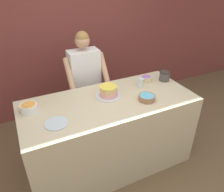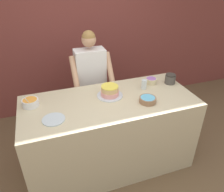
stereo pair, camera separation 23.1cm
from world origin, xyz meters
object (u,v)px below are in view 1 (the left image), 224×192
frosting_bowl_blue (147,97)px  drinking_glass (141,83)px  person_baker (85,78)px  frosting_bowl_purple (146,79)px  frosting_bowl_orange (29,108)px  cake (108,92)px  ceramic_plate (56,123)px  stoneware_jar (164,76)px

frosting_bowl_blue → drinking_glass: drinking_glass is taller
person_baker → drinking_glass: (0.52, -0.58, 0.08)m
frosting_bowl_purple → frosting_bowl_orange: bearing=-177.8°
frosting_bowl_purple → frosting_bowl_blue: 0.47m
cake → ceramic_plate: bearing=-158.5°
cake → frosting_bowl_blue: size_ratio=1.61×
cake → frosting_bowl_blue: 0.44m
person_baker → cake: 0.62m
person_baker → frosting_bowl_orange: size_ratio=9.11×
person_baker → frosting_bowl_orange: (-0.80, -0.54, 0.07)m
frosting_bowl_orange → ceramic_plate: frosting_bowl_orange is taller
cake → person_baker: bearing=96.5°
cake → frosting_bowl_purple: cake is taller
cake → frosting_bowl_purple: bearing=12.2°
stoneware_jar → cake: bearing=-176.4°
drinking_glass → ceramic_plate: bearing=-165.3°
person_baker → stoneware_jar: bearing=-31.9°
person_baker → cake: (0.07, -0.61, 0.08)m
cake → stoneware_jar: size_ratio=2.27×
cake → frosting_bowl_purple: 0.61m
drinking_glass → stoneware_jar: size_ratio=0.88×
ceramic_plate → stoneware_jar: 1.53m
cake → frosting_bowl_blue: bearing=-37.7°
frosting_bowl_orange → person_baker: bearing=34.1°
ceramic_plate → person_baker: bearing=55.7°
person_baker → frosting_bowl_orange: 0.96m
ceramic_plate → cake: bearing=21.5°
person_baker → ceramic_plate: person_baker is taller
frosting_bowl_orange → ceramic_plate: size_ratio=0.77×
cake → frosting_bowl_orange: 0.87m
frosting_bowl_orange → cake: bearing=-4.8°
frosting_bowl_purple → drinking_glass: bearing=-146.4°
frosting_bowl_orange → drinking_glass: size_ratio=1.49×
frosting_bowl_blue → drinking_glass: size_ratio=1.60×
frosting_bowl_blue → frosting_bowl_purple: bearing=57.6°
person_baker → frosting_bowl_blue: size_ratio=8.45×
cake → frosting_bowl_orange: (-0.87, 0.07, -0.01)m
cake → ceramic_plate: cake is taller
frosting_bowl_purple → drinking_glass: size_ratio=1.24×
cake → drinking_glass: size_ratio=2.59×
frosting_bowl_purple → frosting_bowl_blue: size_ratio=0.78×
frosting_bowl_orange → stoneware_jar: bearing=-0.7°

